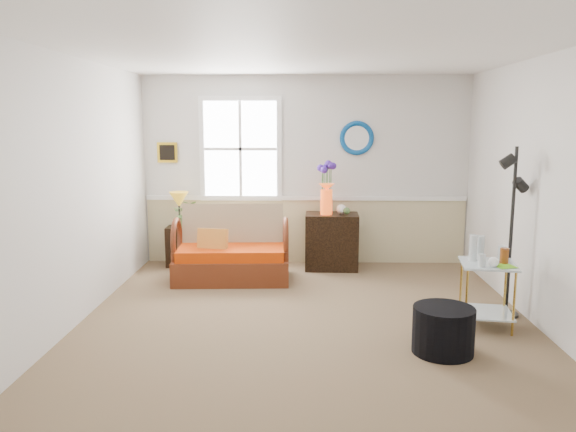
{
  "coord_description": "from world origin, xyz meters",
  "views": [
    {
      "loc": [
        -0.03,
        -5.29,
        1.98
      ],
      "look_at": [
        -0.18,
        0.19,
        1.05
      ],
      "focal_mm": 35.0,
      "sensor_mm": 36.0,
      "label": 1
    }
  ],
  "objects_px": {
    "cabinet": "(332,241)",
    "ottoman": "(443,330)",
    "loveseat": "(231,244)",
    "side_table": "(486,295)",
    "floor_lamp": "(511,233)",
    "lamp_stand": "(179,246)"
  },
  "relations": [
    {
      "from": "cabinet",
      "to": "ottoman",
      "type": "height_order",
      "value": "cabinet"
    },
    {
      "from": "loveseat",
      "to": "side_table",
      "type": "height_order",
      "value": "loveseat"
    },
    {
      "from": "side_table",
      "to": "floor_lamp",
      "type": "xyz_separation_m",
      "value": [
        0.32,
        0.33,
        0.55
      ]
    },
    {
      "from": "lamp_stand",
      "to": "cabinet",
      "type": "xyz_separation_m",
      "value": [
        2.11,
        -0.1,
        0.1
      ]
    },
    {
      "from": "side_table",
      "to": "ottoman",
      "type": "distance_m",
      "value": 0.86
    },
    {
      "from": "ottoman",
      "to": "cabinet",
      "type": "bearing_deg",
      "value": 106.48
    },
    {
      "from": "floor_lamp",
      "to": "side_table",
      "type": "bearing_deg",
      "value": -132.4
    },
    {
      "from": "loveseat",
      "to": "ottoman",
      "type": "distance_m",
      "value": 3.06
    },
    {
      "from": "loveseat",
      "to": "side_table",
      "type": "distance_m",
      "value": 3.1
    },
    {
      "from": "loveseat",
      "to": "floor_lamp",
      "type": "bearing_deg",
      "value": -25.41
    },
    {
      "from": "cabinet",
      "to": "side_table",
      "type": "distance_m",
      "value": 2.56
    },
    {
      "from": "lamp_stand",
      "to": "ottoman",
      "type": "relative_size",
      "value": 1.04
    },
    {
      "from": "side_table",
      "to": "floor_lamp",
      "type": "bearing_deg",
      "value": 45.49
    },
    {
      "from": "cabinet",
      "to": "floor_lamp",
      "type": "height_order",
      "value": "floor_lamp"
    },
    {
      "from": "lamp_stand",
      "to": "side_table",
      "type": "xyz_separation_m",
      "value": [
        3.5,
        -2.25,
        0.04
      ]
    },
    {
      "from": "cabinet",
      "to": "side_table",
      "type": "xyz_separation_m",
      "value": [
        1.39,
        -2.15,
        -0.06
      ]
    },
    {
      "from": "loveseat",
      "to": "lamp_stand",
      "type": "xyz_separation_m",
      "value": [
        -0.82,
        0.69,
        -0.19
      ]
    },
    {
      "from": "ottoman",
      "to": "loveseat",
      "type": "bearing_deg",
      "value": 133.7
    },
    {
      "from": "loveseat",
      "to": "floor_lamp",
      "type": "relative_size",
      "value": 0.82
    },
    {
      "from": "loveseat",
      "to": "floor_lamp",
      "type": "xyz_separation_m",
      "value": [
        2.99,
        -1.24,
        0.41
      ]
    },
    {
      "from": "loveseat",
      "to": "cabinet",
      "type": "xyz_separation_m",
      "value": [
        1.28,
        0.58,
        -0.09
      ]
    },
    {
      "from": "cabinet",
      "to": "floor_lamp",
      "type": "distance_m",
      "value": 2.54
    }
  ]
}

